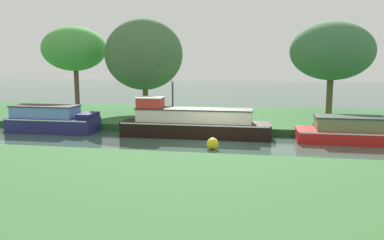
% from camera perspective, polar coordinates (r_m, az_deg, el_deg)
% --- Properties ---
extents(ground_plane, '(120.00, 120.00, 0.00)m').
position_cam_1_polar(ground_plane, '(19.52, 3.49, -3.25)').
color(ground_plane, '#3A5448').
extents(riverbank_far, '(72.00, 10.00, 0.40)m').
position_cam_1_polar(riverbank_far, '(26.35, 5.34, 0.28)').
color(riverbank_far, '#295B2A').
rests_on(riverbank_far, ground_plane).
extents(riverbank_near, '(72.00, 10.00, 0.40)m').
position_cam_1_polar(riverbank_near, '(10.92, -2.36, -11.84)').
color(riverbank_near, '#336432').
rests_on(riverbank_near, ground_plane).
extents(red_barge, '(4.91, 1.97, 1.30)m').
position_cam_1_polar(red_barge, '(20.90, 21.92, -1.54)').
color(red_barge, red).
rests_on(red_barge, ground_plane).
extents(black_narrowboat, '(7.92, 1.72, 2.09)m').
position_cam_1_polar(black_narrowboat, '(20.76, 0.12, -0.48)').
color(black_narrowboat, black).
rests_on(black_narrowboat, ground_plane).
extents(navy_cruiser, '(5.01, 1.88, 1.51)m').
position_cam_1_polar(navy_cruiser, '(23.62, -19.74, -0.02)').
color(navy_cruiser, navy).
rests_on(navy_cruiser, ground_plane).
extents(willow_tree_left, '(4.88, 3.77, 6.12)m').
position_cam_1_polar(willow_tree_left, '(30.48, -16.86, 9.89)').
color(willow_tree_left, brown).
rests_on(willow_tree_left, riverbank_far).
extents(willow_tree_centre, '(5.58, 3.34, 6.52)m').
position_cam_1_polar(willow_tree_centre, '(27.79, -7.13, 9.44)').
color(willow_tree_centre, brown).
rests_on(willow_tree_centre, riverbank_far).
extents(willow_tree_right, '(5.54, 4.20, 6.20)m').
position_cam_1_polar(willow_tree_right, '(28.02, 19.76, 9.42)').
color(willow_tree_right, brown).
rests_on(willow_tree_right, riverbank_far).
extents(lamp_post, '(0.24, 0.24, 2.51)m').
position_cam_1_polar(lamp_post, '(23.56, -2.84, 3.74)').
color(lamp_post, '#333338').
rests_on(lamp_post, riverbank_far).
extents(mooring_post_near, '(0.17, 0.17, 0.53)m').
position_cam_1_polar(mooring_post_near, '(22.03, 7.54, -0.19)').
color(mooring_post_near, '#493A2C').
rests_on(mooring_post_near, riverbank_far).
extents(channel_buoy, '(0.54, 0.54, 0.54)m').
position_cam_1_polar(channel_buoy, '(17.91, 3.03, -3.45)').
color(channel_buoy, yellow).
rests_on(channel_buoy, ground_plane).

